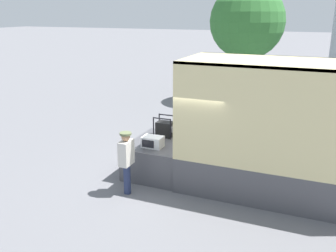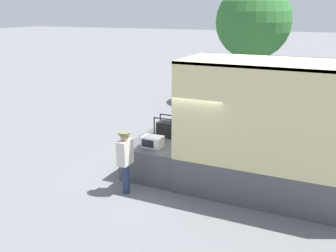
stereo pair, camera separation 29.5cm
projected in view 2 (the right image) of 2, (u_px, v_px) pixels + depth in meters
name	position (u px, v px, depth m)	size (l,w,h in m)	color
ground_plane	(187.00, 176.00, 10.52)	(160.00, 160.00, 0.00)	slate
tailgate_deck	(161.00, 157.00, 10.69)	(1.58, 2.04, 0.92)	#4C4C51
microwave	(153.00, 142.00, 10.09)	(0.55, 0.40, 0.30)	white
portable_generator	(166.00, 129.00, 10.92)	(0.57, 0.44, 0.61)	black
worker_person	(125.00, 156.00, 9.28)	(0.29, 0.44, 1.63)	navy
street_tree	(253.00, 22.00, 17.77)	(3.58, 3.58, 5.75)	brown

